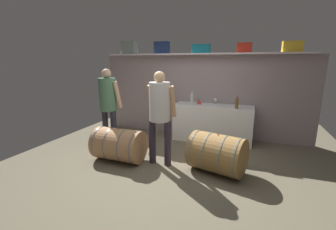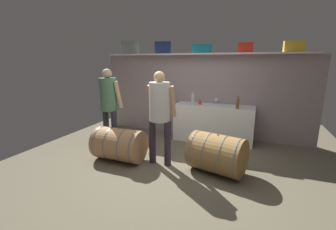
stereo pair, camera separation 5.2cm
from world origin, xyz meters
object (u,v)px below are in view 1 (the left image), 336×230
object	(u,v)px
toolcase_red	(244,48)
toolcase_grey	(129,48)
work_cabinet	(212,123)
toolcase_yellow	(292,47)
wine_glass	(215,100)
wine_bottle_clear	(192,99)
wine_barrel_near	(119,145)
wine_barrel_far	(217,153)
red_funnel	(199,102)
toolcase_teal	(201,49)
winemaker_pouring	(160,109)
wine_bottle_amber	(237,103)
toolcase_navy	(162,48)
visitor_tasting	(108,100)

from	to	relation	value
toolcase_red	toolcase_grey	bearing A→B (deg)	179.51
toolcase_red	work_cabinet	size ratio (longest dim) A/B	0.17
toolcase_yellow	wine_glass	distance (m)	1.93
toolcase_grey	wine_bottle_clear	world-z (taller)	toolcase_grey
toolcase_red	wine_barrel_near	size ratio (longest dim) A/B	0.33
wine_barrel_far	wine_glass	bearing A→B (deg)	115.33
red_funnel	wine_barrel_near	bearing A→B (deg)	-123.17
toolcase_teal	wine_barrel_near	bearing A→B (deg)	-120.16
toolcase_yellow	red_funnel	bearing A→B (deg)	-178.91
wine_bottle_clear	winemaker_pouring	size ratio (longest dim) A/B	0.20
wine_bottle_amber	toolcase_grey	bearing A→B (deg)	171.33
toolcase_yellow	work_cabinet	distance (m)	2.31
toolcase_navy	work_cabinet	size ratio (longest dim) A/B	0.20
toolcase_grey	wine_barrel_near	size ratio (longest dim) A/B	0.40
wine_bottle_amber	wine_barrel_near	distance (m)	2.61
wine_bottle_amber	wine_bottle_clear	xyz separation A→B (m)	(-1.00, 0.04, 0.02)
visitor_tasting	wine_bottle_clear	bearing A→B (deg)	53.90
wine_barrel_far	red_funnel	bearing A→B (deg)	127.87
wine_glass	visitor_tasting	bearing A→B (deg)	-145.90
toolcase_red	wine_barrel_far	bearing A→B (deg)	-98.44
toolcase_red	wine_bottle_amber	xyz separation A→B (m)	(-0.06, -0.43, -1.16)
toolcase_yellow	wine_bottle_clear	distance (m)	2.33
wine_bottle_amber	winemaker_pouring	world-z (taller)	winemaker_pouring
toolcase_navy	red_funnel	distance (m)	1.63
toolcase_grey	wine_barrel_far	bearing A→B (deg)	-34.09
work_cabinet	winemaker_pouring	bearing A→B (deg)	-113.11
toolcase_grey	toolcase_navy	world-z (taller)	toolcase_grey
toolcase_teal	winemaker_pouring	xyz separation A→B (m)	(-0.31, -1.82, -1.10)
wine_glass	toolcase_teal	bearing A→B (deg)	176.41
toolcase_grey	toolcase_red	distance (m)	2.86
wine_glass	visitor_tasting	world-z (taller)	visitor_tasting
toolcase_yellow	visitor_tasting	xyz separation A→B (m)	(-3.56, -1.41, -1.10)
work_cabinet	toolcase_teal	bearing A→B (deg)	151.03
wine_glass	work_cabinet	bearing A→B (deg)	-94.57
toolcase_navy	wine_glass	bearing A→B (deg)	-1.43
toolcase_red	wine_bottle_amber	world-z (taller)	toolcase_red
wine_bottle_clear	winemaker_pouring	world-z (taller)	winemaker_pouring
red_funnel	winemaker_pouring	bearing A→B (deg)	-101.97
work_cabinet	toolcase_grey	bearing A→B (deg)	174.73
toolcase_yellow	wine_bottle_amber	distance (m)	1.59
work_cabinet	winemaker_pouring	distance (m)	1.86
toolcase_teal	visitor_tasting	world-z (taller)	toolcase_teal
toolcase_yellow	wine_barrel_near	size ratio (longest dim) A/B	0.40
wine_glass	toolcase_navy	bearing A→B (deg)	178.97
wine_barrel_near	winemaker_pouring	world-z (taller)	winemaker_pouring
toolcase_navy	wine_bottle_clear	world-z (taller)	toolcase_navy
wine_bottle_clear	toolcase_teal	bearing A→B (deg)	77.29
toolcase_teal	red_funnel	bearing A→B (deg)	-78.64
toolcase_yellow	wine_barrel_far	bearing A→B (deg)	-128.11
wine_glass	red_funnel	world-z (taller)	wine_glass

